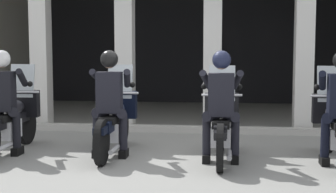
% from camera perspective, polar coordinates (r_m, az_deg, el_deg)
% --- Properties ---
extents(ground_plane, '(80.00, 80.00, 0.00)m').
position_cam_1_polar(ground_plane, '(10.55, 1.69, -3.31)').
color(ground_plane, gray).
extents(station_building, '(9.86, 5.32, 3.45)m').
position_cam_1_polar(station_building, '(12.86, 1.44, 8.04)').
color(station_building, black).
rests_on(station_building, ground).
extents(kerb_strip, '(9.36, 0.24, 0.12)m').
position_cam_1_polar(kerb_strip, '(9.85, -0.29, -3.61)').
color(kerb_strip, '#B7B5AD').
rests_on(kerb_strip, ground).
extents(motorcycle_far_left, '(0.62, 2.04, 1.35)m').
position_cam_1_polar(motorcycle_far_left, '(8.39, -16.94, -2.45)').
color(motorcycle_far_left, black).
rests_on(motorcycle_far_left, ground).
extents(police_officer_far_left, '(0.63, 0.61, 1.58)m').
position_cam_1_polar(police_officer_far_left, '(8.09, -17.84, 0.35)').
color(police_officer_far_left, black).
rests_on(police_officer_far_left, ground).
extents(motorcycle_center_left, '(0.62, 2.04, 1.35)m').
position_cam_1_polar(motorcycle_center_left, '(7.91, -5.96, -2.72)').
color(motorcycle_center_left, black).
rests_on(motorcycle_center_left, ground).
extents(police_officer_center_left, '(0.63, 0.61, 1.58)m').
position_cam_1_polar(police_officer_center_left, '(7.58, -6.48, 0.25)').
color(police_officer_center_left, black).
rests_on(police_officer_center_left, ground).
extents(motorcycle_center_right, '(0.62, 2.04, 1.35)m').
position_cam_1_polar(motorcycle_center_right, '(7.54, 5.94, -3.13)').
color(motorcycle_center_right, black).
rests_on(motorcycle_center_right, ground).
extents(police_officer_center_right, '(0.63, 0.61, 1.58)m').
position_cam_1_polar(police_officer_center_right, '(7.21, 5.93, -0.03)').
color(police_officer_center_right, black).
rests_on(police_officer_center_right, ground).
extents(motorcycle_far_right, '(0.62, 2.04, 1.35)m').
position_cam_1_polar(motorcycle_far_right, '(7.73, 18.15, -3.18)').
color(motorcycle_far_right, black).
rests_on(motorcycle_far_right, ground).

